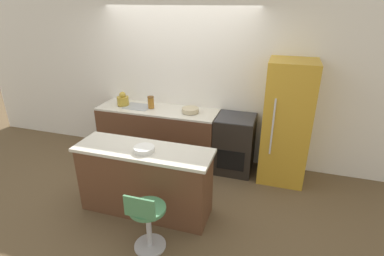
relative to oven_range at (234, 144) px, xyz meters
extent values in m
plane|color=brown|center=(-1.02, -0.32, -0.46)|extent=(14.00, 14.00, 0.00)
cube|color=white|center=(-1.02, 0.33, 0.84)|extent=(8.00, 0.06, 2.60)
cube|color=brown|center=(-1.32, 0.00, -0.02)|extent=(2.03, 0.60, 0.88)
cube|color=beige|center=(-1.32, 0.00, 0.44)|extent=(2.03, 0.60, 0.03)
cube|color=#9EA3A8|center=(-1.68, 0.00, 0.45)|extent=(0.44, 0.33, 0.01)
cube|color=brown|center=(-0.91, -1.37, -0.02)|extent=(1.66, 0.52, 0.87)
cube|color=beige|center=(-0.91, -1.37, 0.43)|extent=(1.73, 0.55, 0.04)
cube|color=black|center=(0.00, 0.00, 0.00)|extent=(0.60, 0.60, 0.91)
cube|color=black|center=(0.00, -0.31, -0.14)|extent=(0.42, 0.01, 0.32)
cube|color=#333338|center=(0.00, 0.00, 0.45)|extent=(0.57, 0.57, 0.01)
cube|color=gold|center=(0.74, -0.02, 0.46)|extent=(0.66, 0.64, 1.83)
cube|color=silver|center=(0.56, -0.35, 0.50)|extent=(0.02, 0.02, 0.82)
cylinder|color=#B7B7BC|center=(-0.59, -1.96, -0.44)|extent=(0.36, 0.36, 0.02)
cylinder|color=#B7B7BC|center=(-0.59, -1.96, -0.20)|extent=(0.06, 0.06, 0.51)
cylinder|color=#478456|center=(-0.59, -1.96, 0.07)|extent=(0.40, 0.40, 0.04)
cube|color=#478456|center=(-0.59, -2.13, 0.21)|extent=(0.34, 0.02, 0.24)
cylinder|color=#B29333|center=(-1.94, 0.00, 0.53)|extent=(0.20, 0.20, 0.14)
sphere|color=#B29333|center=(-1.94, 0.00, 0.64)|extent=(0.11, 0.11, 0.11)
cylinder|color=#C1B28E|center=(-0.74, 0.00, 0.49)|extent=(0.27, 0.27, 0.07)
cylinder|color=#9E6623|center=(-1.42, 0.00, 0.55)|extent=(0.10, 0.10, 0.18)
cylinder|color=brown|center=(-1.42, 0.00, 0.65)|extent=(0.11, 0.11, 0.02)
cylinder|color=white|center=(-0.86, -1.43, 0.48)|extent=(0.25, 0.25, 0.06)
camera|label=1|loc=(0.63, -4.29, 2.13)|focal=28.00mm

